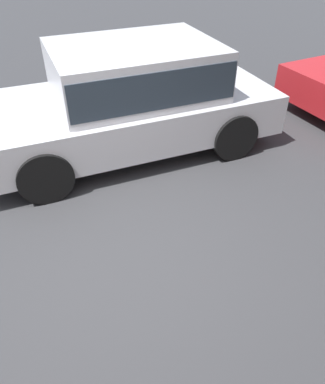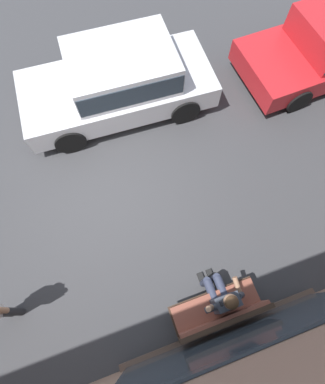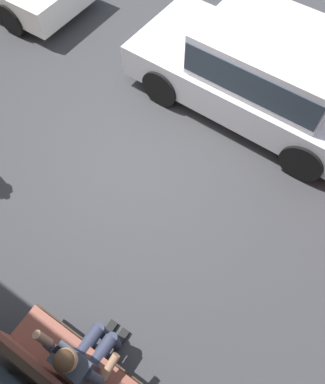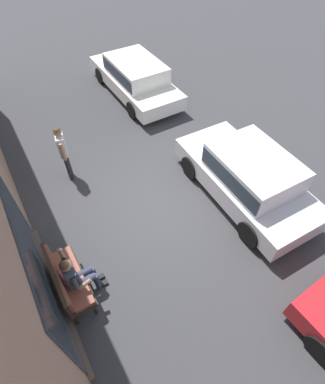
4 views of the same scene
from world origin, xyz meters
name	(u,v)px [view 2 (image 2 of 4)]	position (x,y,z in m)	size (l,w,h in m)	color
ground_plane	(111,192)	(0.00, 0.00, 0.00)	(60.00, 60.00, 0.00)	#38383A
bench	(219,313)	(-1.09, 2.90, 0.61)	(1.51, 0.55, 1.05)	#332319
person_on_phone	(221,296)	(-1.20, 2.67, 0.74)	(0.73, 0.74, 1.38)	#2D3347
parked_car_mid	(120,79)	(-0.91, -2.08, 0.80)	(4.22, 2.03, 1.47)	silver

